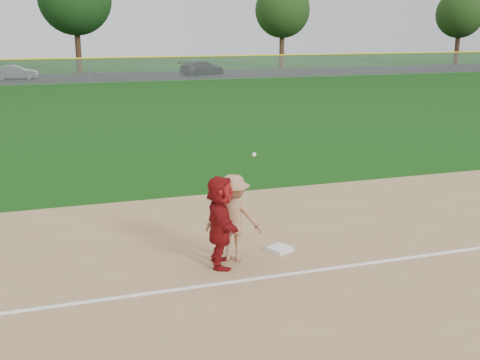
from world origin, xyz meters
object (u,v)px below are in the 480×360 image
object	(u,v)px
car_right	(202,68)
car_mid	(16,72)
first_base	(280,249)
base_runner	(220,221)

from	to	relation	value
car_right	car_mid	bearing A→B (deg)	65.86
first_base	car_mid	xyz separation A→B (m)	(-6.21, 45.24, 0.55)
car_mid	car_right	xyz separation A→B (m)	(16.57, -0.37, 0.04)
base_runner	car_mid	bearing A→B (deg)	17.63
car_mid	car_right	distance (m)	16.57
first_base	car_right	world-z (taller)	car_right
car_mid	car_right	bearing A→B (deg)	-89.01
first_base	car_mid	bearing A→B (deg)	97.82
first_base	car_right	size ratio (longest dim) A/B	0.09
base_runner	car_mid	distance (m)	45.82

